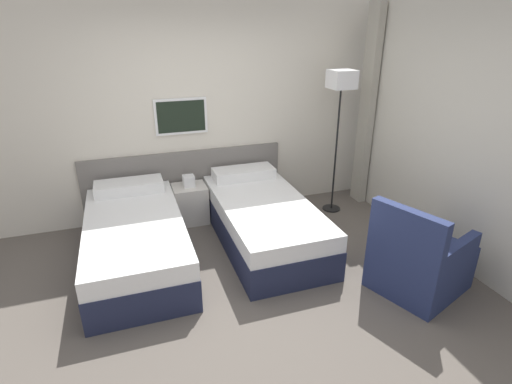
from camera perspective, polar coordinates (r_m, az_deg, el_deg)
ground_plane at (r=3.96m, az=-0.73°, el=-13.86°), size 16.00×16.00×0.00m
wall_headboard at (r=5.15m, az=-7.79°, el=10.83°), size 10.00×0.10×2.70m
wall_window at (r=4.41m, az=29.36°, el=6.49°), size 0.21×4.41×2.70m
bed_near_door at (r=4.42m, az=-16.78°, el=-6.53°), size 0.98×2.02×0.64m
bed_near_window at (r=4.64m, az=1.01°, el=-4.00°), size 0.98×2.02×0.64m
nightstand at (r=5.16m, az=-9.37°, el=-1.55°), size 0.42×0.38×0.63m
floor_lamp at (r=5.14m, az=12.04°, el=14.08°), size 0.29×0.29×1.85m
armchair at (r=4.12m, az=22.21°, el=-9.18°), size 0.99×0.93×0.93m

